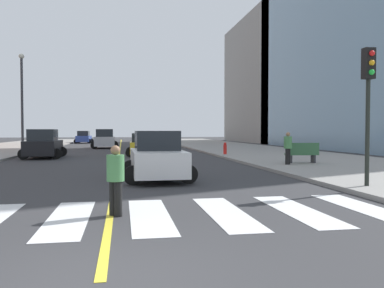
{
  "coord_description": "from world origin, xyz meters",
  "views": [
    {
      "loc": [
        0.3,
        -5.24,
        1.96
      ],
      "look_at": [
        5.12,
        22.75,
        0.99
      ],
      "focal_mm": 37.71,
      "sensor_mm": 36.0,
      "label": 1
    }
  ],
  "objects": [
    {
      "name": "ground_plane",
      "position": [
        0.0,
        0.0,
        0.0
      ],
      "size": [
        220.0,
        220.0,
        0.0
      ],
      "primitive_type": "plane",
      "color": "#333335"
    },
    {
      "name": "pedestrian_waiting_east",
      "position": [
        8.93,
        14.9,
        1.09
      ],
      "size": [
        0.42,
        0.42,
        1.71
      ],
      "rotation": [
        0.0,
        0.0,
        3.89
      ],
      "color": "black",
      "rests_on": "sidewalk_kerb_east"
    },
    {
      "name": "parking_garage_concrete",
      "position": [
        28.83,
        59.04,
        10.19
      ],
      "size": [
        18.0,
        24.0,
        20.39
      ],
      "primitive_type": "cube",
      "color": "gray",
      "rests_on": "ground"
    },
    {
      "name": "car_silver_second",
      "position": [
        -1.64,
        39.79,
        0.97
      ],
      "size": [
        2.97,
        4.7,
        2.08
      ],
      "rotation": [
        0.0,
        0.0,
        0.02
      ],
      "color": "#B7B7BC",
      "rests_on": "ground"
    },
    {
      "name": "traffic_light_near_corner",
      "position": [
        8.15,
        6.68,
        3.3
      ],
      "size": [
        0.36,
        0.41,
        4.47
      ],
      "rotation": [
        0.0,
        0.0,
        3.14
      ],
      "color": "black",
      "rests_on": "sidewalk_kerb_east"
    },
    {
      "name": "car_white_nearest",
      "position": [
        1.64,
        10.7,
        0.91
      ],
      "size": [
        2.74,
        4.37,
        1.94
      ],
      "rotation": [
        0.0,
        0.0,
        3.15
      ],
      "color": "silver",
      "rests_on": "ground"
    },
    {
      "name": "park_bench",
      "position": [
        10.08,
        15.62,
        0.69
      ],
      "size": [
        1.82,
        0.64,
        1.12
      ],
      "rotation": [
        0.0,
        0.0,
        1.53
      ],
      "color": "#33603D",
      "rests_on": "sidewalk_kerb_east"
    },
    {
      "name": "street_lamp",
      "position": [
        -7.99,
        30.47,
        4.94
      ],
      "size": [
        0.44,
        0.44,
        8.2
      ],
      "color": "#38383D",
      "rests_on": "sidewalk_kerb_west"
    },
    {
      "name": "pedestrian_crossing",
      "position": [
        0.13,
        4.08,
        0.89
      ],
      "size": [
        0.4,
        0.4,
        1.62
      ],
      "rotation": [
        0.0,
        0.0,
        5.45
      ],
      "color": "black",
      "rests_on": "ground"
    },
    {
      "name": "car_black_third",
      "position": [
        -5.21,
        24.47,
        0.95
      ],
      "size": [
        2.88,
        4.58,
        2.03
      ],
      "rotation": [
        0.0,
        0.0,
        0.01
      ],
      "color": "black",
      "rests_on": "ground"
    },
    {
      "name": "sidewalk_kerb_east",
      "position": [
        12.2,
        20.0,
        0.07
      ],
      "size": [
        10.0,
        120.0,
        0.15
      ],
      "primitive_type": "cube",
      "color": "gray",
      "rests_on": "ground"
    },
    {
      "name": "fire_hydrant",
      "position": [
        7.96,
        24.44,
        0.58
      ],
      "size": [
        0.26,
        0.26,
        0.89
      ],
      "color": "red",
      "rests_on": "sidewalk_kerb_east"
    },
    {
      "name": "lane_divider_paint",
      "position": [
        0.0,
        40.0,
        0.01
      ],
      "size": [
        0.16,
        80.0,
        0.01
      ],
      "primitive_type": "cube",
      "color": "yellow",
      "rests_on": "ground"
    },
    {
      "name": "car_blue_fourth",
      "position": [
        -5.48,
        57.23,
        0.87
      ],
      "size": [
        2.71,
        4.24,
        1.87
      ],
      "rotation": [
        0.0,
        0.0,
        -0.04
      ],
      "color": "#2D479E",
      "rests_on": "ground"
    },
    {
      "name": "crosswalk_paint",
      "position": [
        0.0,
        4.0,
        0.01
      ],
      "size": [
        13.5,
        4.0,
        0.01
      ],
      "color": "silver",
      "rests_on": "ground"
    },
    {
      "name": "car_yellow_fifth",
      "position": [
        1.73,
        25.88,
        0.81
      ],
      "size": [
        2.48,
        3.92,
        1.74
      ],
      "rotation": [
        0.0,
        0.0,
        3.12
      ],
      "color": "gold",
      "rests_on": "ground"
    }
  ]
}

